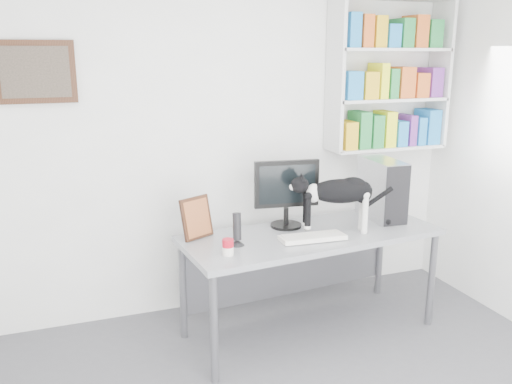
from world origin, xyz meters
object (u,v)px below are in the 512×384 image
at_px(monitor, 286,193).
at_px(cat, 338,205).
at_px(keyboard, 312,237).
at_px(speaker, 237,229).
at_px(pc_tower, 382,189).
at_px(bookshelf, 389,75).
at_px(desk, 310,283).
at_px(leaning_print, 196,217).
at_px(soup_can, 228,247).

bearing_deg(monitor, cat, -31.84).
xyz_separation_m(keyboard, speaker, (-0.52, 0.07, 0.10)).
bearing_deg(monitor, keyboard, -72.58).
bearing_deg(cat, pc_tower, 37.96).
bearing_deg(pc_tower, speaker, -166.28).
bearing_deg(bookshelf, monitor, -160.97).
bearing_deg(monitor, speaker, -143.68).
relative_size(keyboard, cat, 0.68).
distance_m(bookshelf, desk, 1.83).
bearing_deg(speaker, desk, 18.73).
xyz_separation_m(monitor, leaning_print, (-0.68, -0.01, -0.11)).
distance_m(monitor, keyboard, 0.41).
bearing_deg(keyboard, monitor, 103.78).
bearing_deg(bookshelf, cat, -141.59).
relative_size(keyboard, speaker, 1.95).
bearing_deg(pc_tower, cat, -153.73).
height_order(speaker, soup_can, speaker).
relative_size(pc_tower, speaker, 1.99).
relative_size(monitor, keyboard, 1.13).
bearing_deg(speaker, keyboard, 4.30).
bearing_deg(cat, keyboard, -143.87).
height_order(bookshelf, cat, bookshelf).
distance_m(bookshelf, soup_can, 2.08).
bearing_deg(pc_tower, desk, -163.32).
height_order(pc_tower, soup_can, pc_tower).
bearing_deg(desk, leaning_print, 162.14).
height_order(desk, speaker, speaker).
relative_size(keyboard, leaning_print, 1.50).
bearing_deg(keyboard, speaker, 175.70).
bearing_deg(speaker, cat, 13.48).
bearing_deg(cat, monitor, 156.37).
bearing_deg(cat, soup_can, -153.41).
bearing_deg(keyboard, bookshelf, 38.58).
bearing_deg(bookshelf, desk, -149.40).
height_order(bookshelf, desk, bookshelf).
height_order(bookshelf, monitor, bookshelf).
xyz_separation_m(bookshelf, speaker, (-1.53, -0.62, -0.96)).
xyz_separation_m(bookshelf, monitor, (-1.06, -0.37, -0.82)).
relative_size(monitor, leaning_print, 1.70).
relative_size(monitor, speaker, 2.20).
bearing_deg(bookshelf, speaker, -157.83).
relative_size(speaker, leaning_print, 0.77).
bearing_deg(monitor, soup_can, -137.11).
distance_m(bookshelf, pc_tower, 0.98).
relative_size(soup_can, cat, 0.16).
height_order(keyboard, cat, cat).
relative_size(pc_tower, leaning_print, 1.53).
height_order(bookshelf, soup_can, bookshelf).
distance_m(leaning_print, soup_can, 0.42).
bearing_deg(monitor, desk, -50.65).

